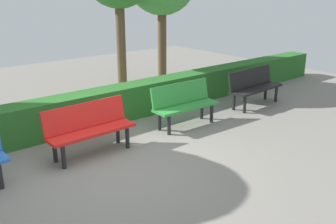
# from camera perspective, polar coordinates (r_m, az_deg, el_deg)

# --- Properties ---
(ground_plane) EXTENTS (17.96, 17.96, 0.00)m
(ground_plane) POSITION_cam_1_polar(r_m,az_deg,el_deg) (6.10, -7.65, -8.12)
(ground_plane) COLOR gray
(bench_black) EXTENTS (1.58, 0.53, 0.86)m
(bench_black) POSITION_cam_1_polar(r_m,az_deg,el_deg) (9.17, 12.72, 3.91)
(bench_black) COLOR black
(bench_black) RESTS_ON ground_plane
(bench_green) EXTENTS (1.43, 0.51, 0.86)m
(bench_green) POSITION_cam_1_polar(r_m,az_deg,el_deg) (7.63, 2.42, 1.41)
(bench_green) COLOR #2D8C38
(bench_green) RESTS_ON ground_plane
(bench_red) EXTENTS (1.51, 0.50, 0.86)m
(bench_red) POSITION_cam_1_polar(r_m,az_deg,el_deg) (6.46, -11.69, -2.15)
(bench_red) COLOR red
(bench_red) RESTS_ON ground_plane
(hedge_row) EXTENTS (13.96, 0.53, 0.71)m
(hedge_row) POSITION_cam_1_polar(r_m,az_deg,el_deg) (7.94, -9.09, 0.94)
(hedge_row) COLOR #266023
(hedge_row) RESTS_ON ground_plane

